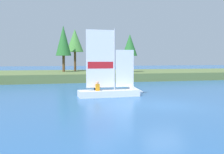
% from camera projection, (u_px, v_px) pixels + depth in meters
% --- Properties ---
extents(ground_plane, '(200.00, 200.00, 0.00)m').
position_uv_depth(ground_plane, '(164.00, 105.00, 15.90)').
color(ground_plane, '#2D609E').
extents(shore_bank, '(80.00, 14.28, 1.03)m').
position_uv_depth(shore_bank, '(96.00, 75.00, 38.35)').
color(shore_bank, '#5B703D').
rests_on(shore_bank, ground).
extents(shoreline_tree_midleft, '(2.18, 2.18, 6.57)m').
position_uv_depth(shoreline_tree_midleft, '(63.00, 41.00, 36.93)').
color(shoreline_tree_midleft, brown).
rests_on(shoreline_tree_midleft, shore_bank).
extents(shoreline_tree_centre, '(2.62, 2.62, 6.42)m').
position_uv_depth(shoreline_tree_centre, '(75.00, 41.00, 40.00)').
color(shoreline_tree_centre, brown).
rests_on(shoreline_tree_centre, shore_bank).
extents(shoreline_tree_midright, '(2.10, 2.10, 5.34)m').
position_uv_depth(shoreline_tree_midright, '(130.00, 45.00, 36.61)').
color(shoreline_tree_midright, brown).
rests_on(shoreline_tree_midright, shore_bank).
extents(sailboat, '(5.18, 1.60, 5.49)m').
position_uv_depth(sailboat, '(118.00, 90.00, 19.84)').
color(sailboat, white).
rests_on(sailboat, ground).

